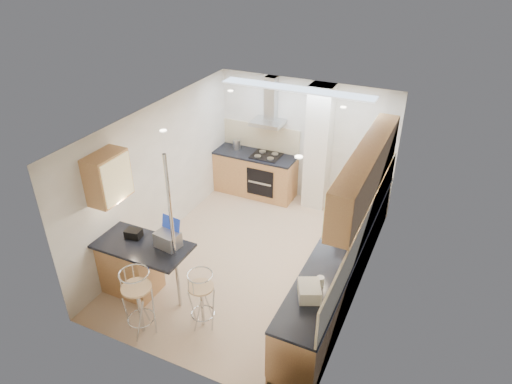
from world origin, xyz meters
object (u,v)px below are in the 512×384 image
at_px(microwave, 351,222).
at_px(laptop, 168,240).
at_px(bread_bin, 309,291).
at_px(bar_stool_end, 202,300).
at_px(bar_stool_near, 139,302).

height_order(microwave, laptop, microwave).
relative_size(microwave, bread_bin, 1.64).
bearing_deg(bar_stool_end, microwave, -2.98).
xyz_separation_m(bar_stool_near, bread_bin, (2.17, 0.67, 0.48)).
relative_size(bar_stool_end, bread_bin, 2.72).
bearing_deg(bar_stool_end, bar_stool_near, 160.31).
relative_size(microwave, bar_stool_near, 0.53).
height_order(laptop, bread_bin, laptop).
distance_m(microwave, laptop, 2.72).
bearing_deg(bar_stool_end, laptop, 103.20).
xyz_separation_m(laptop, bar_stool_near, (0.00, -0.78, -0.53)).
relative_size(bar_stool_near, bar_stool_end, 1.14).
height_order(microwave, bar_stool_near, microwave).
relative_size(microwave, laptop, 1.65).
distance_m(microwave, bar_stool_end, 2.48).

